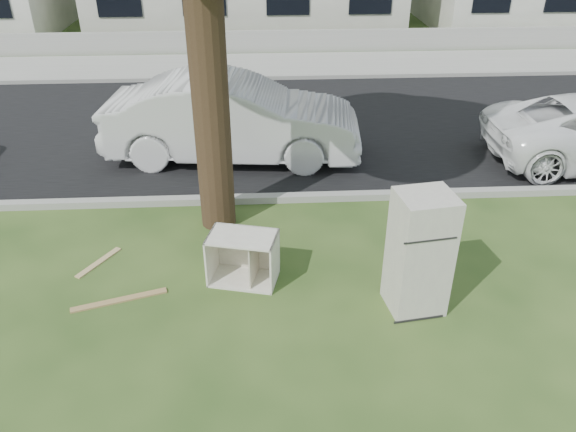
{
  "coord_description": "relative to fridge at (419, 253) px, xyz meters",
  "views": [
    {
      "loc": [
        0.27,
        -6.0,
        4.65
      ],
      "look_at": [
        0.64,
        0.6,
        0.78
      ],
      "focal_mm": 35.0,
      "sensor_mm": 36.0,
      "label": 1
    }
  ],
  "objects": [
    {
      "name": "ground",
      "position": [
        -2.2,
        0.42,
        -0.8
      ],
      "size": [
        120.0,
        120.0,
        0.0
      ],
      "primitive_type": "plane",
      "color": "#254117"
    },
    {
      "name": "road",
      "position": [
        -2.2,
        6.42,
        -0.8
      ],
      "size": [
        120.0,
        7.0,
        0.01
      ],
      "primitive_type": "cube",
      "color": "black",
      "rests_on": "ground"
    },
    {
      "name": "kerb_near",
      "position": [
        -2.2,
        2.87,
        -0.8
      ],
      "size": [
        120.0,
        0.18,
        0.12
      ],
      "primitive_type": "cube",
      "color": "gray",
      "rests_on": "ground"
    },
    {
      "name": "kerb_far",
      "position": [
        -2.2,
        9.97,
        -0.8
      ],
      "size": [
        120.0,
        0.18,
        0.12
      ],
      "primitive_type": "cube",
      "color": "gray",
      "rests_on": "ground"
    },
    {
      "name": "sidewalk",
      "position": [
        -2.2,
        11.42,
        -0.8
      ],
      "size": [
        120.0,
        2.8,
        0.01
      ],
      "primitive_type": "cube",
      "color": "gray",
      "rests_on": "ground"
    },
    {
      "name": "low_wall",
      "position": [
        -2.2,
        13.02,
        -0.45
      ],
      "size": [
        120.0,
        0.15,
        0.7
      ],
      "primitive_type": "cube",
      "color": "gray",
      "rests_on": "ground"
    },
    {
      "name": "fridge",
      "position": [
        0.0,
        0.0,
        0.0
      ],
      "size": [
        0.74,
        0.7,
        1.6
      ],
      "primitive_type": "cube",
      "rotation": [
        0.0,
        0.0,
        0.15
      ],
      "color": "beige",
      "rests_on": "ground"
    },
    {
      "name": "cabinet",
      "position": [
        -2.18,
        0.67,
        -0.45
      ],
      "size": [
        1.01,
        0.76,
        0.7
      ],
      "primitive_type": "cube",
      "rotation": [
        0.0,
        0.0,
        -0.24
      ],
      "color": "white",
      "rests_on": "ground"
    },
    {
      "name": "plank_a",
      "position": [
        -3.8,
        0.29,
        -0.79
      ],
      "size": [
        1.2,
        0.46,
        0.02
      ],
      "primitive_type": "cube",
      "rotation": [
        0.0,
        0.0,
        0.3
      ],
      "color": "#9C7C4B",
      "rests_on": "ground"
    },
    {
      "name": "plank_c",
      "position": [
        -4.27,
        1.17,
        -0.79
      ],
      "size": [
        0.51,
        0.76,
        0.02
      ],
      "primitive_type": "cube",
      "rotation": [
        0.0,
        0.0,
        1.03
      ],
      "color": "tan",
      "rests_on": "ground"
    },
    {
      "name": "car_center",
      "position": [
        -2.41,
        4.77,
        0.01
      ],
      "size": [
        5.04,
        2.17,
        1.61
      ],
      "primitive_type": "imported",
      "rotation": [
        0.0,
        0.0,
        1.48
      ],
      "color": "silver",
      "rests_on": "ground"
    }
  ]
}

